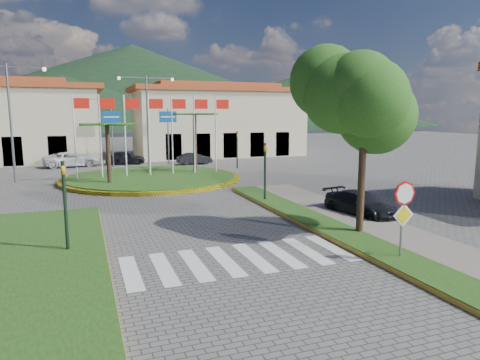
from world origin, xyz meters
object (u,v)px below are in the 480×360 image
object	(u,v)px
roundabout_island	(152,177)
car_dark_b	(195,159)
deciduous_tree	(365,102)
white_van	(71,159)
car_dark_a	(125,158)
stop_sign	(403,208)
car_side_right	(361,204)

from	to	relation	value
roundabout_island	car_dark_b	size ratio (longest dim) A/B	3.91
deciduous_tree	car_dark_b	xyz separation A→B (m)	(-0.25, 25.10, -4.64)
deciduous_tree	white_van	xyz separation A→B (m)	(-11.02, 27.08, -4.52)
roundabout_island	deciduous_tree	distance (m)	18.55
roundabout_island	deciduous_tree	xyz separation A→B (m)	(5.50, -17.00, 5.00)
roundabout_island	car_dark_a	bearing A→B (deg)	94.61
stop_sign	car_dark_a	world-z (taller)	stop_sign
deciduous_tree	white_van	distance (m)	29.58
stop_sign	car_dark_a	bearing A→B (deg)	100.68
deciduous_tree	car_dark_b	world-z (taller)	deciduous_tree
roundabout_island	car_side_right	xyz separation A→B (m)	(7.50, -14.32, 0.39)
car_dark_a	stop_sign	bearing A→B (deg)	-166.30
stop_sign	car_dark_a	xyz separation A→B (m)	(-5.73, 30.39, -1.18)
stop_sign	white_van	world-z (taller)	stop_sign
deciduous_tree	stop_sign	bearing A→B (deg)	-101.18
roundabout_island	white_van	distance (m)	11.50
stop_sign	white_van	distance (m)	31.89
car_side_right	deciduous_tree	bearing A→B (deg)	-137.52
deciduous_tree	car_side_right	world-z (taller)	deciduous_tree
car_dark_a	car_dark_b	world-z (taller)	car_dark_a
car_dark_b	deciduous_tree	bearing A→B (deg)	175.84
roundabout_island	car_side_right	world-z (taller)	roundabout_island
car_dark_b	stop_sign	bearing A→B (deg)	174.56
roundabout_island	car_dark_b	bearing A→B (deg)	57.09
deciduous_tree	car_dark_a	distance (m)	28.45
car_dark_b	car_dark_a	bearing A→B (deg)	64.92
car_dark_b	car_side_right	distance (m)	22.53
deciduous_tree	car_side_right	size ratio (longest dim) A/B	1.75
car_dark_b	white_van	bearing A→B (deg)	74.87
stop_sign	deciduous_tree	world-z (taller)	deciduous_tree
roundabout_island	car_side_right	distance (m)	16.16
white_van	car_dark_b	distance (m)	10.95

